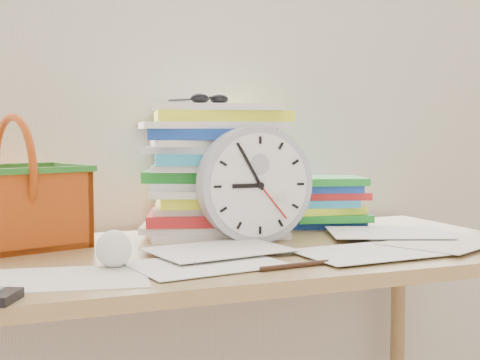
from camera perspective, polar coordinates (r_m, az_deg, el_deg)
name	(u,v)px	position (r m, az deg, el deg)	size (l,w,h in m)	color
curtain	(188,28)	(1.89, -4.48, 12.81)	(2.40, 0.01, 2.50)	silver
desk	(238,280)	(1.55, -0.14, -8.52)	(1.40, 0.70, 0.75)	olive
paper_stack	(217,170)	(1.73, -1.96, 0.89)	(0.37, 0.31, 0.33)	white
clock	(255,184)	(1.59, 1.28, -0.37)	(0.28, 0.28, 0.06)	#A5AAB4
sunglasses	(210,99)	(1.70, -2.61, 6.95)	(0.13, 0.11, 0.03)	black
book_stack	(324,202)	(1.87, 7.17, -1.86)	(0.24, 0.19, 0.14)	white
basket	(14,183)	(1.60, -18.74, -0.21)	(0.30, 0.23, 0.30)	#D05614
crumpled_ball	(113,249)	(1.33, -10.76, -5.77)	(0.07, 0.07, 0.07)	white
pen	(295,266)	(1.31, 4.71, -7.28)	(0.01, 0.01, 0.15)	black
scattered_papers	(238,245)	(1.53, -0.14, -5.57)	(1.26, 0.42, 0.02)	white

